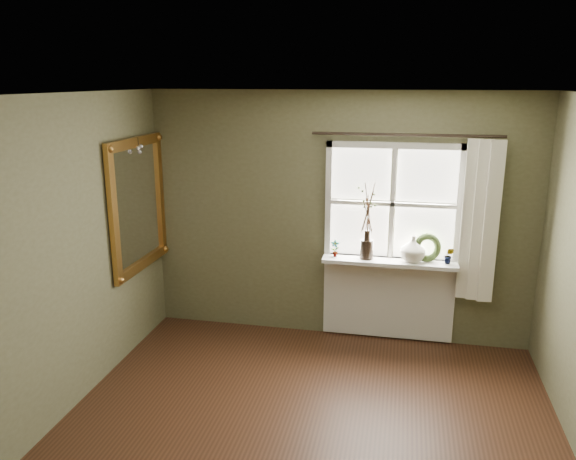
% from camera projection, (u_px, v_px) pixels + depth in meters
% --- Properties ---
extents(ceiling, '(4.50, 4.50, 0.00)m').
position_uv_depth(ceiling, '(298.00, 96.00, 3.38)').
color(ceiling, silver).
rests_on(ceiling, ground).
extents(wall_back, '(4.00, 0.10, 2.60)m').
position_uv_depth(wall_back, '(339.00, 217.00, 5.89)').
color(wall_back, brown).
rests_on(wall_back, ground).
extents(wall_left, '(0.10, 4.50, 2.60)m').
position_uv_depth(wall_left, '(24.00, 276.00, 4.12)').
color(wall_left, brown).
rests_on(wall_left, ground).
extents(window_frame, '(1.36, 0.06, 1.24)m').
position_uv_depth(window_frame, '(392.00, 204.00, 5.66)').
color(window_frame, silver).
rests_on(window_frame, wall_back).
extents(window_sill, '(1.36, 0.26, 0.04)m').
position_uv_depth(window_sill, '(389.00, 262.00, 5.71)').
color(window_sill, silver).
rests_on(window_sill, wall_back).
extents(window_apron, '(1.36, 0.04, 0.88)m').
position_uv_depth(window_apron, '(388.00, 298.00, 5.93)').
color(window_apron, silver).
rests_on(window_apron, ground).
extents(dark_jug, '(0.15, 0.15, 0.20)m').
position_uv_depth(dark_jug, '(367.00, 249.00, 5.73)').
color(dark_jug, black).
rests_on(dark_jug, window_sill).
extents(cream_vase, '(0.30, 0.30, 0.27)m').
position_uv_depth(cream_vase, '(413.00, 249.00, 5.63)').
color(cream_vase, beige).
rests_on(cream_vase, window_sill).
extents(wreath, '(0.32, 0.22, 0.30)m').
position_uv_depth(wreath, '(427.00, 251.00, 5.64)').
color(wreath, '#30411D').
rests_on(wreath, window_sill).
extents(potted_plant_left, '(0.10, 0.07, 0.17)m').
position_uv_depth(potted_plant_left, '(335.00, 248.00, 5.80)').
color(potted_plant_left, '#30411D').
rests_on(potted_plant_left, window_sill).
extents(potted_plant_right, '(0.11, 0.10, 0.17)m').
position_uv_depth(potted_plant_right, '(449.00, 256.00, 5.57)').
color(potted_plant_right, '#30411D').
rests_on(potted_plant_right, window_sill).
extents(curtain, '(0.36, 0.12, 1.59)m').
position_uv_depth(curtain, '(479.00, 222.00, 5.44)').
color(curtain, silver).
rests_on(curtain, wall_back).
extents(curtain_rod, '(1.84, 0.03, 0.03)m').
position_uv_depth(curtain_rod, '(406.00, 135.00, 5.41)').
color(curtain_rod, black).
rests_on(curtain_rod, wall_back).
extents(gilt_mirror, '(0.10, 1.13, 1.35)m').
position_uv_depth(gilt_mirror, '(138.00, 204.00, 5.66)').
color(gilt_mirror, white).
rests_on(gilt_mirror, wall_left).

